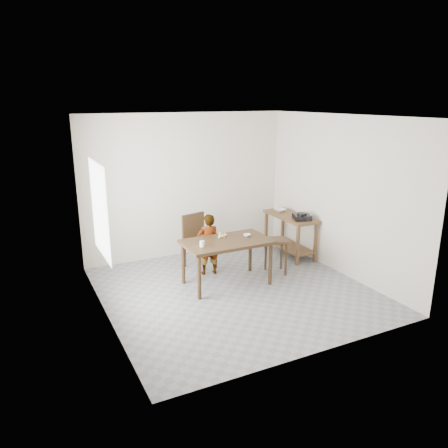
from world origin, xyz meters
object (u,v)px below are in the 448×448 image
child (208,244)px  stool (276,256)px  dining_table (227,262)px  dining_chair (200,242)px  prep_counter (290,235)px

child → stool: (1.07, -0.47, -0.23)m
dining_table → dining_chair: (-0.09, 0.87, 0.11)m
dining_chair → stool: 1.36m
dining_table → dining_chair: dining_chair is taller
child → prep_counter: bearing=-166.9°
prep_counter → child: child is taller
prep_counter → dining_chair: size_ratio=1.25×
dining_table → child: 0.56m
prep_counter → child: size_ratio=1.12×
dining_table → stool: (0.98, 0.06, -0.07)m
prep_counter → dining_chair: 1.82m
dining_chair → prep_counter: bearing=-18.6°
dining_table → stool: size_ratio=2.29×
prep_counter → dining_chair: dining_chair is taller
prep_counter → stool: size_ratio=1.96×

